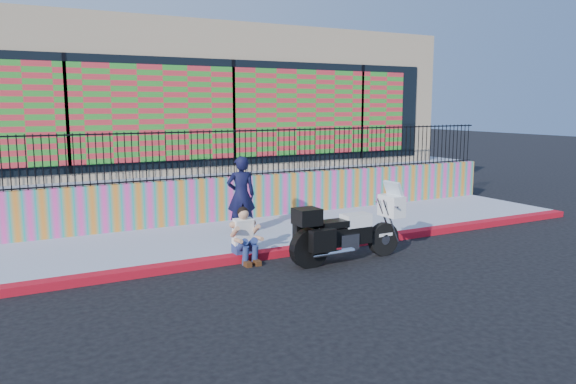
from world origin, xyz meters
TOP-DOWN VIEW (x-y plane):
  - ground at (0.00, 0.00)m, footprint 90.00×90.00m
  - red_curb at (0.00, 0.00)m, footprint 16.00×0.30m
  - sidewalk at (0.00, 1.65)m, footprint 16.00×3.00m
  - mural_wall at (0.00, 3.25)m, footprint 16.00×0.20m
  - metal_fence at (0.00, 3.25)m, footprint 15.80×0.04m
  - elevated_platform at (0.00, 8.35)m, footprint 16.00×10.00m
  - storefront_building at (0.00, 8.13)m, footprint 14.00×8.06m
  - police_motorcycle at (0.19, -0.97)m, footprint 2.45×0.81m
  - police_officer at (-0.90, 1.65)m, footprint 0.73×0.56m
  - seated_man at (-1.57, -0.11)m, footprint 0.54×0.71m

SIDE VIEW (x-z plane):
  - ground at x=0.00m, z-range 0.00..0.00m
  - red_curb at x=0.00m, z-range 0.00..0.15m
  - sidewalk at x=0.00m, z-range 0.00..0.15m
  - seated_man at x=-1.57m, z-range -0.08..0.98m
  - elevated_platform at x=0.00m, z-range 0.00..1.25m
  - police_motorcycle at x=0.19m, z-range -0.12..1.40m
  - mural_wall at x=0.00m, z-range 0.15..1.25m
  - police_officer at x=-0.90m, z-range 0.15..1.93m
  - metal_fence at x=0.00m, z-range 1.25..2.45m
  - storefront_building at x=0.00m, z-range 1.25..5.25m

